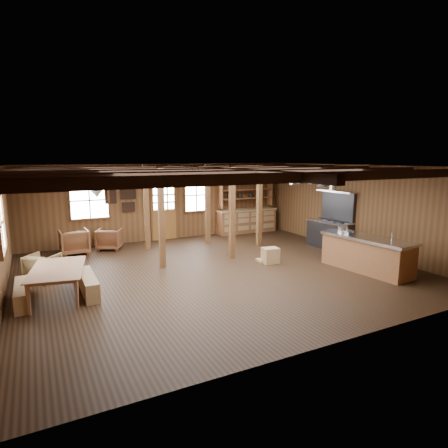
{
  "coord_description": "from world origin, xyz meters",
  "views": [
    {
      "loc": [
        -4.28,
        -8.76,
        3.03
      ],
      "look_at": [
        0.44,
        0.43,
        1.18
      ],
      "focal_mm": 30.0,
      "sensor_mm": 36.0,
      "label": 1
    }
  ],
  "objects_px": {
    "commercial_range": "(331,229)",
    "dining_table": "(60,283)",
    "kitchen_island": "(367,253)",
    "armchair_b": "(110,239)",
    "armchair_a": "(74,242)",
    "armchair_c": "(43,266)"
  },
  "relations": [
    {
      "from": "commercial_range",
      "to": "dining_table",
      "type": "height_order",
      "value": "commercial_range"
    },
    {
      "from": "kitchen_island",
      "to": "armchair_b",
      "type": "bearing_deg",
      "value": 129.59
    },
    {
      "from": "commercial_range",
      "to": "armchair_a",
      "type": "bearing_deg",
      "value": 159.24
    },
    {
      "from": "armchair_a",
      "to": "armchair_c",
      "type": "relative_size",
      "value": 1.23
    },
    {
      "from": "dining_table",
      "to": "armchair_b",
      "type": "height_order",
      "value": "armchair_b"
    },
    {
      "from": "dining_table",
      "to": "armchair_b",
      "type": "relative_size",
      "value": 2.47
    },
    {
      "from": "armchair_a",
      "to": "commercial_range",
      "type": "bearing_deg",
      "value": 157.2
    },
    {
      "from": "armchair_a",
      "to": "kitchen_island",
      "type": "bearing_deg",
      "value": 139.19
    },
    {
      "from": "armchair_c",
      "to": "commercial_range",
      "type": "bearing_deg",
      "value": -147.92
    },
    {
      "from": "kitchen_island",
      "to": "armchair_c",
      "type": "xyz_separation_m",
      "value": [
        -7.8,
        3.24,
        -0.16
      ]
    },
    {
      "from": "kitchen_island",
      "to": "armchair_a",
      "type": "distance_m",
      "value": 8.76
    },
    {
      "from": "armchair_c",
      "to": "kitchen_island",
      "type": "bearing_deg",
      "value": -165.69
    },
    {
      "from": "dining_table",
      "to": "armchair_c",
      "type": "xyz_separation_m",
      "value": [
        -0.3,
        1.61,
        -0.01
      ]
    },
    {
      "from": "commercial_range",
      "to": "armchair_a",
      "type": "relative_size",
      "value": 2.24
    },
    {
      "from": "commercial_range",
      "to": "kitchen_island",
      "type": "bearing_deg",
      "value": -112.76
    },
    {
      "from": "kitchen_island",
      "to": "commercial_range",
      "type": "xyz_separation_m",
      "value": [
        1.05,
        2.5,
        0.15
      ]
    },
    {
      "from": "armchair_b",
      "to": "armchair_c",
      "type": "xyz_separation_m",
      "value": [
        -2.08,
        -2.39,
        -0.03
      ]
    },
    {
      "from": "kitchen_island",
      "to": "armchair_a",
      "type": "height_order",
      "value": "kitchen_island"
    },
    {
      "from": "armchair_b",
      "to": "armchair_c",
      "type": "height_order",
      "value": "armchair_b"
    },
    {
      "from": "kitchen_island",
      "to": "armchair_a",
      "type": "xyz_separation_m",
      "value": [
        -6.83,
        5.49,
        -0.09
      ]
    },
    {
      "from": "kitchen_island",
      "to": "commercial_range",
      "type": "relative_size",
      "value": 1.33
    },
    {
      "from": "kitchen_island",
      "to": "commercial_range",
      "type": "height_order",
      "value": "commercial_range"
    }
  ]
}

